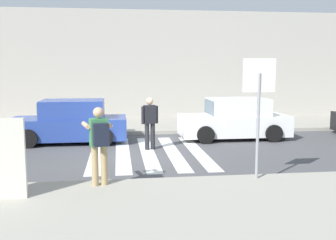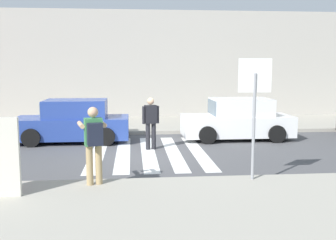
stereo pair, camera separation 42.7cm
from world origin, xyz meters
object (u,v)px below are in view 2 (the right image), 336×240
Objects in this scene: photographer_with_backpack at (94,139)px; parked_car_white at (238,120)px; stop_sign at (255,92)px; pedestrian_crossing at (151,120)px; parked_car_blue at (73,122)px.

photographer_with_backpack is 7.66m from parked_car_white.
stop_sign is 4.87m from pedestrian_crossing.
stop_sign is 6.12m from parked_car_white.
parked_car_blue is 1.00× the size of parked_car_white.
photographer_with_backpack reaches higher than pedestrian_crossing.
stop_sign is 3.73m from photographer_with_backpack.
pedestrian_crossing is 0.42× the size of parked_car_blue.
photographer_with_backpack is 0.42× the size of parked_car_white.
stop_sign is at bearing -62.92° from pedestrian_crossing.
parked_car_blue and parked_car_white have the same top height.
stop_sign reaches higher than photographer_with_backpack.
parked_car_white is (6.13, -0.00, 0.00)m from parked_car_blue.
photographer_with_backpack is at bearing -77.54° from parked_car_blue.
photographer_with_backpack is (-3.60, -0.12, -1.00)m from stop_sign.
stop_sign is at bearing 1.89° from photographer_with_backpack.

